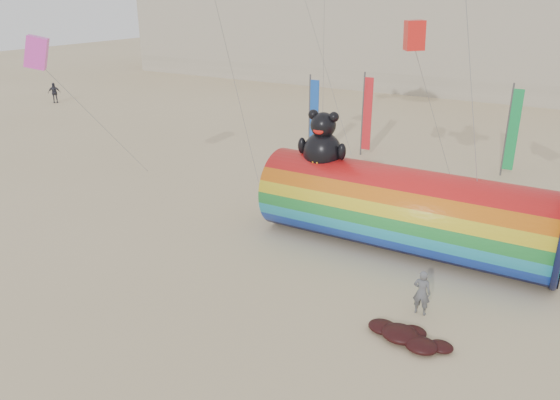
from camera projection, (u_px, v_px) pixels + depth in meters
The scene contains 5 objects.
ground at pixel (248, 269), 20.52m from camera, with size 160.00×160.00×0.00m, color #CCB58C.
windsock_assembly at pixel (404, 208), 21.56m from camera, with size 11.62×3.54×5.35m.
kite_handler at pixel (422, 292), 17.46m from camera, with size 0.57×0.37×1.55m, color #5B5D62.
fabric_bundle at pixel (407, 336), 16.27m from camera, with size 2.62×1.35×0.41m.
festival_banners at pixel (393, 120), 32.14m from camera, with size 11.47×2.82×5.20m.
Camera 1 is at (10.22, -15.11, 9.83)m, focal length 35.00 mm.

